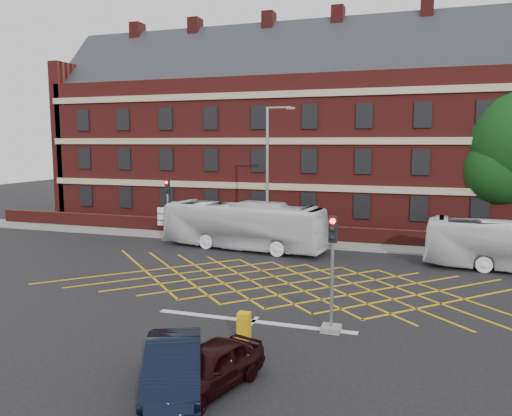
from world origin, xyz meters
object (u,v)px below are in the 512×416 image
(bus_left, at_px, (243,225))
(direction_signs, at_px, (164,217))
(street_lamp, at_px, (268,202))
(car_navy, at_px, (173,367))
(traffic_light_far, at_px, (168,215))
(traffic_light_near, at_px, (332,285))
(car_maroon, at_px, (209,367))
(utility_cabinet, at_px, (244,326))

(bus_left, relative_size, direction_signs, 5.02)
(street_lamp, xyz_separation_m, direction_signs, (-8.79, 2.58, -1.75))
(car_navy, height_order, traffic_light_far, traffic_light_far)
(car_navy, distance_m, traffic_light_far, 22.14)
(bus_left, xyz_separation_m, street_lamp, (1.71, -0.09, 1.59))
(bus_left, relative_size, traffic_light_far, 2.58)
(traffic_light_near, relative_size, direction_signs, 1.94)
(traffic_light_far, bearing_deg, traffic_light_near, -44.56)
(car_navy, relative_size, car_maroon, 1.14)
(traffic_light_far, height_order, utility_cabinet, traffic_light_far)
(traffic_light_far, xyz_separation_m, direction_signs, (-1.03, 1.36, -0.39))
(car_navy, xyz_separation_m, utility_cabinet, (0.65, 4.05, -0.22))
(traffic_light_near, height_order, direction_signs, traffic_light_near)
(street_lamp, distance_m, utility_cabinet, 14.84)
(bus_left, height_order, direction_signs, bus_left)
(car_maroon, relative_size, utility_cabinet, 3.87)
(direction_signs, bearing_deg, utility_cabinet, -54.11)
(car_navy, bearing_deg, bus_left, 79.08)
(car_navy, distance_m, traffic_light_near, 6.81)
(car_maroon, bearing_deg, direction_signs, 137.96)
(street_lamp, bearing_deg, traffic_light_far, 171.09)
(traffic_light_far, xyz_separation_m, utility_cabinet, (11.12, -15.43, -1.27))
(bus_left, distance_m, street_lamp, 2.33)
(utility_cabinet, bearing_deg, car_navy, -99.07)
(bus_left, distance_m, car_navy, 18.90)
(street_lamp, bearing_deg, car_maroon, -78.55)
(street_lamp, bearing_deg, direction_signs, 163.66)
(traffic_light_far, relative_size, utility_cabinet, 4.31)
(bus_left, distance_m, traffic_light_near, 14.81)
(car_navy, bearing_deg, traffic_light_near, 34.94)
(bus_left, relative_size, car_navy, 2.54)
(car_navy, bearing_deg, street_lamp, 74.00)
(car_navy, height_order, direction_signs, direction_signs)
(direction_signs, bearing_deg, car_maroon, -58.73)
(direction_signs, xyz_separation_m, utility_cabinet, (12.15, -16.79, -0.88))
(car_maroon, xyz_separation_m, traffic_light_near, (2.52, 5.39, 1.11))
(traffic_light_near, bearing_deg, car_navy, -120.61)
(car_navy, relative_size, traffic_light_far, 1.02)
(bus_left, bearing_deg, car_maroon, -155.07)
(car_maroon, distance_m, street_lamp, 18.39)
(car_maroon, xyz_separation_m, street_lamp, (-3.62, 17.86, 2.48))
(traffic_light_near, bearing_deg, bus_left, 121.98)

